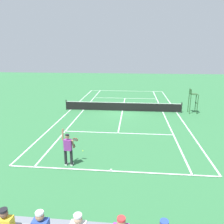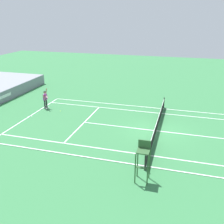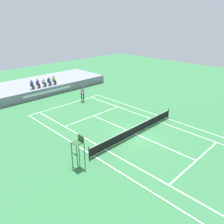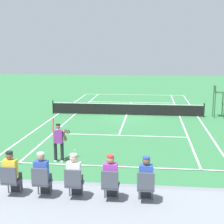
# 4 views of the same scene
# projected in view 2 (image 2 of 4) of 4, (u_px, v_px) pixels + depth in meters

# --- Properties ---
(ground_plane) EXTENTS (80.00, 80.00, 0.00)m
(ground_plane) POSITION_uv_depth(u_px,v_px,m) (157.00, 131.00, 21.27)
(ground_plane) COLOR #337542
(court) EXTENTS (11.08, 23.88, 0.03)m
(court) POSITION_uv_depth(u_px,v_px,m) (157.00, 131.00, 21.26)
(court) COLOR #337542
(court) RESTS_ON ground
(net) EXTENTS (11.98, 0.10, 1.07)m
(net) POSITION_uv_depth(u_px,v_px,m) (157.00, 125.00, 21.08)
(net) COLOR black
(net) RESTS_ON ground
(tennis_player) EXTENTS (0.77, 0.62, 2.08)m
(tennis_player) POSITION_uv_depth(u_px,v_px,m) (45.00, 99.00, 25.96)
(tennis_player) COLOR #232328
(tennis_player) RESTS_ON ground
(tennis_ball) EXTENTS (0.07, 0.07, 0.07)m
(tennis_ball) POSITION_uv_depth(u_px,v_px,m) (61.00, 111.00, 25.53)
(tennis_ball) COLOR #D1E533
(tennis_ball) RESTS_ON ground
(umpire_chair) EXTENTS (0.77, 0.77, 2.44)m
(umpire_chair) POSITION_uv_depth(u_px,v_px,m) (143.00, 156.00, 14.48)
(umpire_chair) COLOR #2D562D
(umpire_chair) RESTS_ON ground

